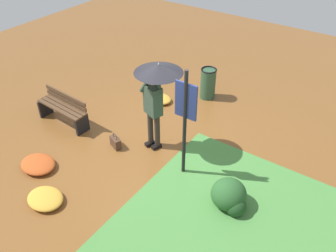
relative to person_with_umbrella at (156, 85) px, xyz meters
name	(u,v)px	position (x,y,z in m)	size (l,w,h in m)	color
ground_plane	(157,149)	(0.05, -0.07, -1.55)	(18.00, 18.00, 0.00)	brown
grass_verge	(263,246)	(2.93, -1.11, -1.53)	(4.80, 4.00, 0.05)	#47843D
person_with_umbrella	(156,85)	(0.00, 0.00, 0.00)	(0.96, 0.96, 2.04)	#2D2823
info_sign_post	(185,113)	(0.92, -0.37, -0.11)	(0.44, 0.07, 2.30)	black
handbag	(116,142)	(-0.75, -0.53, -1.42)	(0.33, 0.24, 0.37)	#4C3323
park_bench	(63,109)	(-2.37, -0.52, -1.15)	(1.40, 0.44, 0.75)	black
trash_bin	(208,83)	(-0.15, 2.47, -1.13)	(0.42, 0.42, 0.83)	#2D5138
shrub_cluster	(230,196)	(2.08, -0.66, -1.28)	(0.70, 0.64, 0.57)	#285628
leaf_pile_near_person	(159,99)	(-1.08, 1.56, -1.48)	(0.66, 0.53, 0.15)	gold
leaf_pile_by_bench	(38,164)	(-1.61, -1.94, -1.47)	(0.77, 0.62, 0.17)	#B74C1E
leaf_pile_far_path	(45,199)	(-0.74, -2.47, -1.47)	(0.72, 0.58, 0.16)	gold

